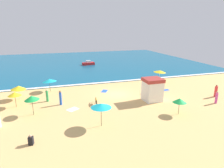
# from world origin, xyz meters

# --- Properties ---
(ground_plane) EXTENTS (60.00, 60.00, 0.00)m
(ground_plane) POSITION_xyz_m (0.00, 0.00, 0.00)
(ground_plane) COLOR #E5B26B
(ocean_water) EXTENTS (60.00, 44.00, 0.10)m
(ocean_water) POSITION_xyz_m (0.00, 28.00, 0.05)
(ocean_water) COLOR #0F567A
(ocean_water) RESTS_ON ground_plane
(wave_breaker_foam) EXTENTS (57.00, 0.70, 0.01)m
(wave_breaker_foam) POSITION_xyz_m (0.00, 6.30, 0.10)
(wave_breaker_foam) COLOR white
(wave_breaker_foam) RESTS_ON ocean_water
(lifeguard_cabana) EXTENTS (2.37, 2.20, 3.01)m
(lifeguard_cabana) POSITION_xyz_m (3.77, -3.64, 1.53)
(lifeguard_cabana) COLOR white
(lifeguard_cabana) RESTS_ON ground_plane
(beach_umbrella_0) EXTENTS (2.75, 2.75, 2.36)m
(beach_umbrella_0) POSITION_xyz_m (-4.30, -8.36, 2.13)
(beach_umbrella_0) COLOR #4C3823
(beach_umbrella_0) RESTS_ON ground_plane
(beach_umbrella_1) EXTENTS (2.05, 2.04, 2.24)m
(beach_umbrella_1) POSITION_xyz_m (-10.87, -3.66, 1.96)
(beach_umbrella_1) COLOR #4C3823
(beach_umbrella_1) RESTS_ON ground_plane
(beach_umbrella_2) EXTENTS (2.96, 2.96, 2.01)m
(beach_umbrella_2) POSITION_xyz_m (-9.07, 4.28, 1.72)
(beach_umbrella_2) COLOR #4C3823
(beach_umbrella_2) RESTS_ON ground_plane
(beach_umbrella_3) EXTENTS (2.08, 2.09, 1.89)m
(beach_umbrella_3) POSITION_xyz_m (4.56, -8.29, 1.60)
(beach_umbrella_3) COLOR #4C3823
(beach_umbrella_3) RESTS_ON ground_plane
(beach_umbrella_4) EXTENTS (2.32, 2.31, 2.09)m
(beach_umbrella_4) POSITION_xyz_m (9.52, 4.33, 1.85)
(beach_umbrella_4) COLOR silver
(beach_umbrella_4) RESTS_ON ground_plane
(beach_umbrella_5) EXTENTS (2.12, 2.10, 1.93)m
(beach_umbrella_5) POSITION_xyz_m (-12.98, 1.96, 1.63)
(beach_umbrella_5) COLOR silver
(beach_umbrella_5) RESTS_ON ground_plane
(beach_umbrella_6) EXTENTS (1.99, 2.00, 1.93)m
(beach_umbrella_6) POSITION_xyz_m (-13.04, -0.73, 1.66)
(beach_umbrella_6) COLOR #4C3823
(beach_umbrella_6) RESTS_ON ground_plane
(parked_bicycle) EXTENTS (0.29, 1.81, 0.76)m
(parked_bicycle) POSITION_xyz_m (-3.56, -2.76, 0.38)
(parked_bicycle) COLOR black
(parked_bicycle) RESTS_ON ground_plane
(beachgoer_2) EXTENTS (0.40, 0.40, 1.60)m
(beachgoer_2) POSITION_xyz_m (11.08, -6.94, 0.76)
(beachgoer_2) COLOR #D84CA5
(beachgoer_2) RESTS_ON ground_plane
(beachgoer_3) EXTENTS (0.45, 0.45, 1.65)m
(beachgoer_3) POSITION_xyz_m (-9.42, 0.05, 0.78)
(beachgoer_3) COLOR green
(beachgoer_3) RESTS_ON ground_plane
(beachgoer_4) EXTENTS (0.37, 0.37, 1.84)m
(beachgoer_4) POSITION_xyz_m (-7.81, -1.62, 0.89)
(beachgoer_4) COLOR blue
(beachgoer_4) RESTS_ON ground_plane
(beachgoer_5) EXTENTS (0.51, 0.51, 0.95)m
(beachgoer_5) POSITION_xyz_m (4.54, -0.87, 0.41)
(beachgoer_5) COLOR red
(beachgoer_5) RESTS_ON ground_plane
(beachgoer_6) EXTENTS (0.49, 0.49, 1.72)m
(beachgoer_6) POSITION_xyz_m (12.91, -4.97, 0.80)
(beachgoer_6) COLOR red
(beachgoer_6) RESTS_ON ground_plane
(beachgoer_7) EXTENTS (0.44, 0.44, 0.90)m
(beachgoer_7) POSITION_xyz_m (-10.62, -9.74, 0.39)
(beachgoer_7) COLOR black
(beachgoer_7) RESTS_ON ground_plane
(beach_towel_0) EXTENTS (1.40, 1.62, 0.01)m
(beach_towel_0) POSITION_xyz_m (-1.23, 1.94, 0.01)
(beach_towel_0) COLOR blue
(beach_towel_0) RESTS_ON ground_plane
(beach_towel_1) EXTENTS (1.63, 0.89, 0.01)m
(beach_towel_1) POSITION_xyz_m (7.72, -0.39, 0.01)
(beach_towel_1) COLOR blue
(beach_towel_1) RESTS_ON ground_plane
(beach_towel_2) EXTENTS (1.64, 1.55, 0.01)m
(beach_towel_2) POSITION_xyz_m (-6.57, -3.53, 0.01)
(beach_towel_2) COLOR white
(beach_towel_2) RESTS_ON ground_plane
(small_boat_0) EXTENTS (3.18, 1.76, 1.12)m
(small_boat_0) POSITION_xyz_m (0.27, 23.30, 0.49)
(small_boat_0) COLOR red
(small_boat_0) RESTS_ON ocean_water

